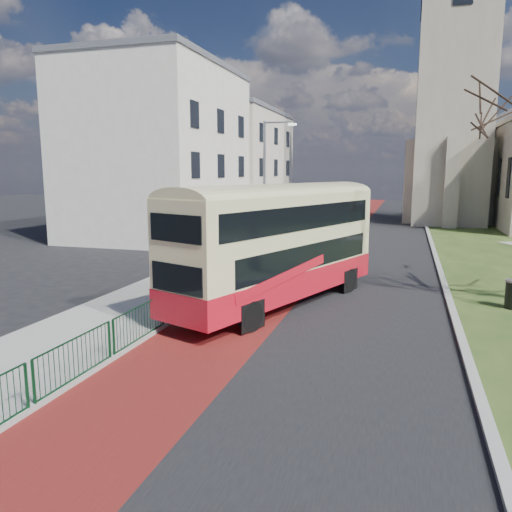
% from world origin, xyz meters
% --- Properties ---
extents(ground, '(160.00, 160.00, 0.00)m').
position_xyz_m(ground, '(0.00, 0.00, 0.00)').
color(ground, black).
rests_on(ground, ground).
extents(road_carriageway, '(9.00, 120.00, 0.01)m').
position_xyz_m(road_carriageway, '(1.50, 20.00, 0.01)').
color(road_carriageway, black).
rests_on(road_carriageway, ground).
extents(bus_lane, '(3.40, 120.00, 0.01)m').
position_xyz_m(bus_lane, '(-1.20, 20.00, 0.01)').
color(bus_lane, '#591414').
rests_on(bus_lane, ground).
extents(pavement_west, '(4.00, 120.00, 0.12)m').
position_xyz_m(pavement_west, '(-5.00, 20.00, 0.06)').
color(pavement_west, gray).
rests_on(pavement_west, ground).
extents(kerb_west, '(0.25, 120.00, 0.13)m').
position_xyz_m(kerb_west, '(-3.00, 20.00, 0.07)').
color(kerb_west, '#999993').
rests_on(kerb_west, ground).
extents(kerb_east, '(0.25, 80.00, 0.13)m').
position_xyz_m(kerb_east, '(6.10, 22.00, 0.07)').
color(kerb_east, '#999993').
rests_on(kerb_east, ground).
extents(pedestrian_railing, '(0.07, 24.00, 1.12)m').
position_xyz_m(pedestrian_railing, '(-2.95, 4.00, 0.55)').
color(pedestrian_railing, '#0E3D1E').
rests_on(pedestrian_railing, ground).
extents(gothic_church, '(16.38, 18.00, 40.00)m').
position_xyz_m(gothic_church, '(12.56, 38.00, 13.13)').
color(gothic_church, gray).
rests_on(gothic_church, ground).
extents(street_block_near, '(10.30, 14.30, 13.00)m').
position_xyz_m(street_block_near, '(-14.00, 22.00, 6.51)').
color(street_block_near, beige).
rests_on(street_block_near, ground).
extents(street_block_far, '(10.30, 16.30, 11.50)m').
position_xyz_m(street_block_far, '(-14.00, 38.00, 5.76)').
color(street_block_far, beige).
rests_on(street_block_far, ground).
extents(streetlamp, '(2.13, 0.18, 8.00)m').
position_xyz_m(streetlamp, '(-4.35, 18.00, 4.59)').
color(streetlamp, gray).
rests_on(streetlamp, pavement_west).
extents(bus, '(5.90, 10.58, 4.35)m').
position_xyz_m(bus, '(-0.10, 4.64, 2.48)').
color(bus, red).
rests_on(bus, ground).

